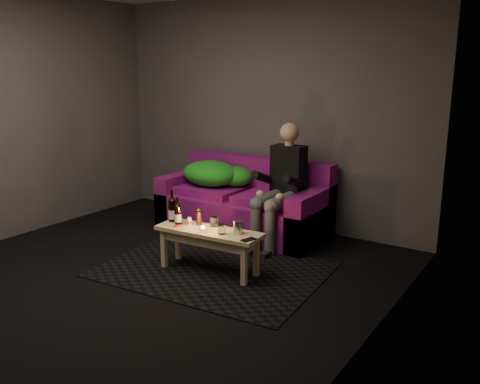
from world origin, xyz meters
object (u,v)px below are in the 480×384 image
object	(u,v)px
person	(281,183)
steel_cup	(238,227)
sofa	(245,206)
beer_bottle_b	(178,214)
coffee_table	(209,237)
beer_bottle_a	(172,210)

from	to	relation	value
person	steel_cup	world-z (taller)	person
sofa	beer_bottle_b	world-z (taller)	sofa
person	coffee_table	xyz separation A→B (m)	(-0.15, -1.04, -0.32)
person	beer_bottle_b	world-z (taller)	person
coffee_table	steel_cup	bearing A→B (deg)	10.02
sofa	coffee_table	distance (m)	1.25
sofa	person	bearing A→B (deg)	-15.64
steel_cup	beer_bottle_b	bearing A→B (deg)	-173.05
sofa	person	size ratio (longest dim) A/B	1.50
beer_bottle_a	steel_cup	xyz separation A→B (m)	(0.71, 0.04, -0.05)
person	beer_bottle_b	xyz separation A→B (m)	(-0.49, -1.06, -0.15)
coffee_table	beer_bottle_a	world-z (taller)	beer_bottle_a
coffee_table	steel_cup	world-z (taller)	steel_cup
person	beer_bottle_a	bearing A→B (deg)	-119.62
person	coffee_table	distance (m)	1.10
coffee_table	steel_cup	distance (m)	0.31
coffee_table	beer_bottle_a	bearing A→B (deg)	178.47
person	steel_cup	bearing A→B (deg)	-82.63
person	steel_cup	distance (m)	1.01
person	beer_bottle_a	xyz separation A→B (m)	(-0.58, -1.03, -0.14)
coffee_table	sofa	bearing A→B (deg)	108.27
sofa	beer_bottle_a	xyz separation A→B (m)	(-0.04, -1.18, 0.22)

